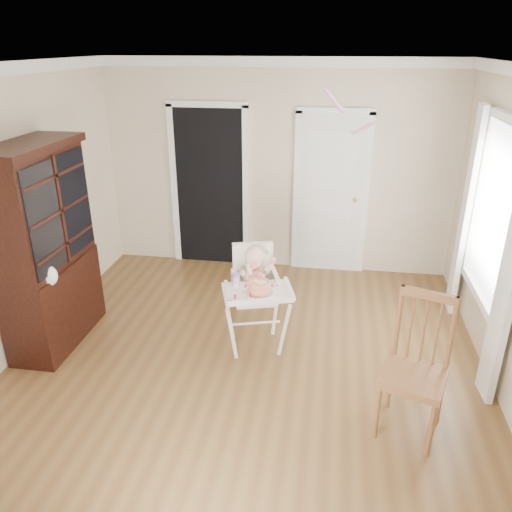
% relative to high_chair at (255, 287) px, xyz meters
% --- Properties ---
extents(floor, '(5.00, 5.00, 0.00)m').
position_rel_high_chair_xyz_m(floor, '(-0.04, -0.45, -0.67)').
color(floor, brown).
rests_on(floor, ground).
extents(ceiling, '(5.00, 5.00, 0.00)m').
position_rel_high_chair_xyz_m(ceiling, '(-0.04, -0.45, 2.03)').
color(ceiling, white).
rests_on(ceiling, wall_back).
extents(wall_back, '(4.50, 0.00, 4.50)m').
position_rel_high_chair_xyz_m(wall_back, '(-0.04, 2.05, 0.68)').
color(wall_back, beige).
rests_on(wall_back, floor).
extents(crown_molding, '(4.50, 5.00, 0.12)m').
position_rel_high_chair_xyz_m(crown_molding, '(-0.04, -0.45, 1.97)').
color(crown_molding, white).
rests_on(crown_molding, ceiling).
extents(doorway, '(1.06, 0.05, 2.22)m').
position_rel_high_chair_xyz_m(doorway, '(-0.94, 2.03, 0.44)').
color(doorway, black).
rests_on(doorway, wall_back).
extents(closet_door, '(0.96, 0.09, 2.13)m').
position_rel_high_chair_xyz_m(closet_door, '(0.66, 2.02, 0.36)').
color(closet_door, white).
rests_on(closet_door, wall_back).
extents(window_right, '(0.13, 1.84, 2.30)m').
position_rel_high_chair_xyz_m(window_right, '(2.14, 0.35, 0.62)').
color(window_right, white).
rests_on(window_right, wall_right).
extents(high_chair, '(0.80, 0.91, 1.08)m').
position_rel_high_chair_xyz_m(high_chair, '(0.00, 0.00, 0.00)').
color(high_chair, white).
rests_on(high_chair, floor).
extents(baby, '(0.35, 0.26, 0.48)m').
position_rel_high_chair_xyz_m(baby, '(-0.01, 0.03, 0.16)').
color(baby, beige).
rests_on(baby, high_chair).
extents(cake, '(0.25, 0.25, 0.12)m').
position_rel_high_chair_xyz_m(cake, '(0.08, -0.27, 0.14)').
color(cake, silver).
rests_on(cake, high_chair).
extents(sippy_cup, '(0.07, 0.07, 0.17)m').
position_rel_high_chair_xyz_m(sippy_cup, '(-0.15, -0.18, 0.16)').
color(sippy_cup, pink).
rests_on(sippy_cup, high_chair).
extents(china_cabinet, '(0.54, 1.21, 2.04)m').
position_rel_high_chair_xyz_m(china_cabinet, '(-2.02, -0.18, 0.35)').
color(china_cabinet, black).
rests_on(china_cabinet, floor).
extents(dining_chair, '(0.59, 0.59, 1.15)m').
position_rel_high_chair_xyz_m(dining_chair, '(1.39, -0.96, -0.13)').
color(dining_chair, brown).
rests_on(dining_chair, floor).
extents(streamer, '(0.19, 0.47, 0.15)m').
position_rel_high_chair_xyz_m(streamer, '(0.65, 0.24, 1.73)').
color(streamer, pink).
rests_on(streamer, ceiling).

